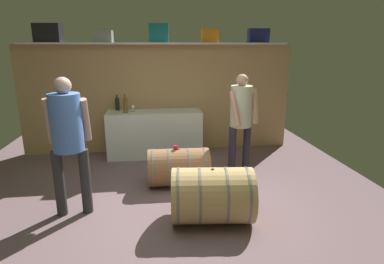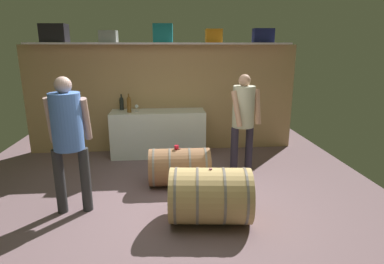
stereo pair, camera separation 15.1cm
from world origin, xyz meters
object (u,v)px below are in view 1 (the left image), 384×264
Objects in this scene: wine_glass at (133,107)px; toolcase_orange at (210,36)px; toolcase_teal at (159,33)px; toolcase_grey at (104,36)px; work_cabinet at (155,133)px; visitor_tasting at (67,133)px; wine_barrel_far at (212,195)px; toolcase_black at (48,33)px; wine_bottle_amber at (125,105)px; wine_barrel_near at (179,167)px; wine_bottle_dark at (117,103)px; winemaker_pouring at (241,114)px; tasting_cup at (176,147)px; toolcase_navy at (258,36)px.

toolcase_orange is at bearing 7.65° from wine_glass.
toolcase_orange is at bearing 4.18° from toolcase_teal.
work_cabinet is at bearing -10.53° from toolcase_grey.
wine_barrel_far is at bearing -18.16° from visitor_tasting.
toolcase_black reaches higher than wine_bottle_amber.
wine_barrel_near is at bearing -63.27° from wine_glass.
winemaker_pouring is at bearing -31.31° from wine_bottle_dark.
wine_glass is 2.73m from wine_barrel_far.
toolcase_orange is at bearing 3.09° from toolcase_black.
toolcase_orange is at bearing 43.01° from visitor_tasting.
winemaker_pouring is at bearing -18.58° from toolcase_black.
work_cabinet is 1.08× the size of winemaker_pouring.
tasting_cup is at bearing -80.33° from toolcase_teal.
toolcase_orange is (2.81, 0.00, -0.04)m from toolcase_black.
toolcase_navy is at bearing 1.32° from toolcase_orange.
wine_bottle_dark is (-2.65, -0.01, -1.22)m from toolcase_navy.
wine_glass is at bearing 68.38° from visitor_tasting.
wine_barrel_near is (0.19, -1.60, -1.95)m from toolcase_teal.
tasting_cup reaches higher than wine_barrel_near.
toolcase_teal is at bearing -178.68° from toolcase_orange.
wine_bottle_amber is (-0.51, -0.09, 0.57)m from work_cabinet.
wine_bottle_amber is 2.04m from visitor_tasting.
wine_bottle_dark is at bearing -179.97° from toolcase_navy.
wine_glass is (0.45, -0.19, -1.23)m from toolcase_grey.
winemaker_pouring is (3.10, -1.23, -1.24)m from toolcase_black.
toolcase_navy reaches higher than visitor_tasting.
toolcase_grey is 1.20m from wine_bottle_dark.
toolcase_teal is 0.22× the size of winemaker_pouring.
wine_barrel_near is at bearing 111.61° from wine_barrel_far.
toolcase_black is at bearing -178.68° from toolcase_orange.
wine_bottle_dark reaches higher than wine_glass.
work_cabinet reaches higher than wine_barrel_near.
toolcase_black is at bearing 179.69° from wine_bottle_dark.
toolcase_navy is 0.24× the size of winemaker_pouring.
toolcase_black reaches higher than wine_barrel_near.
wine_barrel_far is 1.83m from visitor_tasting.
wine_glass is (-0.51, -0.19, -1.29)m from toolcase_teal.
tasting_cup is at bearing 113.67° from wine_barrel_far.
toolcase_teal reaches higher than toolcase_orange.
wine_bottle_dark is at bearing 2.78° from toolcase_black.
toolcase_black is at bearing 103.67° from visitor_tasting.
visitor_tasting is (-0.51, -1.98, 0.03)m from wine_bottle_amber.
wine_glass is (-0.38, 0.00, 0.51)m from work_cabinet.
wine_bottle_amber is 2.08m from winemaker_pouring.
toolcase_black reaches higher than wine_bottle_dark.
toolcase_orange is at bearing -98.35° from winemaker_pouring.
wine_glass is at bearing -32.74° from wine_bottle_dark.
toolcase_teal is 5.35× the size of tasting_cup.
tasting_cup is (2.04, -1.60, -1.63)m from toolcase_black.
visitor_tasting reaches higher than wine_bottle_dark.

